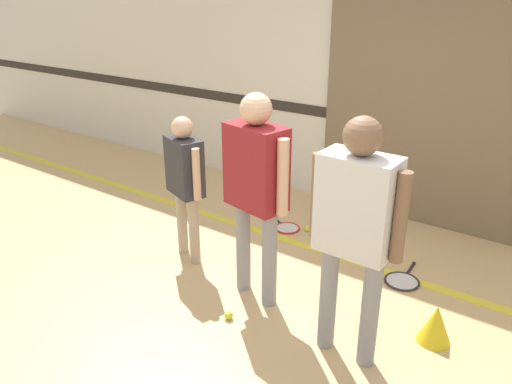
% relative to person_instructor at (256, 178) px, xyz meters
% --- Properties ---
extents(ground_plane, '(16.00, 16.00, 0.00)m').
position_rel_person_instructor_xyz_m(ground_plane, '(0.24, -0.08, -1.04)').
color(ground_plane, tan).
extents(wall_back, '(16.00, 0.07, 3.20)m').
position_rel_person_instructor_xyz_m(wall_back, '(0.24, 2.21, 0.56)').
color(wall_back, silver).
rests_on(wall_back, ground_plane).
extents(wall_panel, '(2.18, 0.05, 2.32)m').
position_rel_person_instructor_xyz_m(wall_panel, '(0.56, 2.15, 0.12)').
color(wall_panel, '#756047').
rests_on(wall_panel, ground_plane).
extents(floor_stripe, '(14.40, 0.10, 0.01)m').
position_rel_person_instructor_xyz_m(floor_stripe, '(0.24, 0.96, -1.03)').
color(floor_stripe, yellow).
rests_on(floor_stripe, ground_plane).
extents(person_instructor, '(0.62, 0.35, 1.67)m').
position_rel_person_instructor_xyz_m(person_instructor, '(0.00, 0.00, 0.00)').
color(person_instructor, gray).
rests_on(person_instructor, ground_plane).
extents(person_student_left, '(0.48, 0.33, 1.35)m').
position_rel_person_instructor_xyz_m(person_student_left, '(-0.87, 0.15, -0.20)').
color(person_student_left, tan).
rests_on(person_student_left, ground_plane).
extents(person_student_right, '(0.64, 0.27, 1.68)m').
position_rel_person_instructor_xyz_m(person_student_right, '(0.91, -0.22, 0.00)').
color(person_student_right, gray).
rests_on(person_student_right, ground_plane).
extents(racket_spare_on_floor, '(0.49, 0.36, 0.03)m').
position_rel_person_instructor_xyz_m(racket_spare_on_floor, '(-0.45, 1.18, -1.03)').
color(racket_spare_on_floor, red).
rests_on(racket_spare_on_floor, ground_plane).
extents(racket_second_spare, '(0.32, 0.53, 0.03)m').
position_rel_person_instructor_xyz_m(racket_second_spare, '(0.92, 0.90, -1.03)').
color(racket_second_spare, '#28282D').
rests_on(racket_second_spare, ground_plane).
extents(tennis_ball_near_instructor, '(0.07, 0.07, 0.07)m').
position_rel_person_instructor_xyz_m(tennis_ball_near_instructor, '(0.01, -0.38, -1.00)').
color(tennis_ball_near_instructor, '#CCE038').
rests_on(tennis_ball_near_instructor, ground_plane).
extents(tennis_ball_by_spare_racket, '(0.07, 0.07, 0.07)m').
position_rel_person_instructor_xyz_m(tennis_ball_by_spare_racket, '(-0.23, 1.25, -1.00)').
color(tennis_ball_by_spare_racket, '#CCE038').
rests_on(tennis_ball_by_spare_racket, ground_plane).
extents(training_cone, '(0.24, 0.24, 0.29)m').
position_rel_person_instructor_xyz_m(training_cone, '(1.37, 0.27, -0.89)').
color(training_cone, yellow).
rests_on(training_cone, ground_plane).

